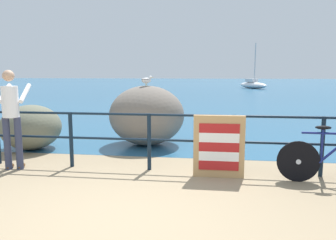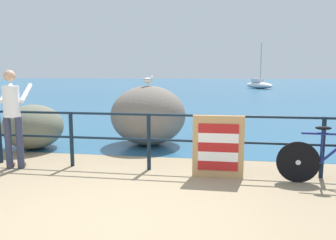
% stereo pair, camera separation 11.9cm
% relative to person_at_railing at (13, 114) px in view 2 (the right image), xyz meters
% --- Properties ---
extents(ground_plane, '(120.00, 120.00, 0.10)m').
position_rel_person_at_railing_xyz_m(ground_plane, '(2.43, 18.23, -1.04)').
color(ground_plane, '#937F60').
extents(sea_surface, '(120.00, 90.00, 0.01)m').
position_rel_person_at_railing_xyz_m(sea_surface, '(2.43, 46.16, -0.99)').
color(sea_surface, '#285B7F').
rests_on(sea_surface, ground_plane).
extents(promenade_railing, '(8.86, 0.07, 1.02)m').
position_rel_person_at_railing_xyz_m(promenade_railing, '(2.43, 0.28, -0.35)').
color(promenade_railing, black).
rests_on(promenade_railing, ground_plane).
extents(person_at_railing, '(0.54, 0.67, 1.78)m').
position_rel_person_at_railing_xyz_m(person_at_railing, '(0.00, 0.00, 0.00)').
color(person_at_railing, '#333851').
rests_on(person_at_railing, ground_plane).
extents(folded_deckchair_stack, '(0.84, 0.10, 1.04)m').
position_rel_person_at_railing_xyz_m(folded_deckchair_stack, '(3.66, 0.03, -0.47)').
color(folded_deckchair_stack, tan).
rests_on(folded_deckchair_stack, ground_plane).
extents(breakwater_boulder_main, '(1.80, 1.76, 1.43)m').
position_rel_person_at_railing_xyz_m(breakwater_boulder_main, '(1.98, 2.34, -0.28)').
color(breakwater_boulder_main, slate).
rests_on(breakwater_boulder_main, ground).
extents(breakwater_boulder_left, '(1.32, 1.38, 1.01)m').
position_rel_person_at_railing_xyz_m(breakwater_boulder_left, '(-0.53, 1.50, -0.49)').
color(breakwater_boulder_left, '#696A56').
rests_on(breakwater_boulder_left, ground).
extents(seagull, '(0.28, 0.29, 0.23)m').
position_rel_person_at_railing_xyz_m(seagull, '(1.99, 2.27, 0.57)').
color(seagull, gold).
rests_on(seagull, breakwater_boulder_main).
extents(sailboat, '(3.32, 4.46, 4.90)m').
position_rel_person_at_railing_xyz_m(sailboat, '(7.94, 31.77, -0.57)').
color(sailboat, white).
rests_on(sailboat, sea_surface).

